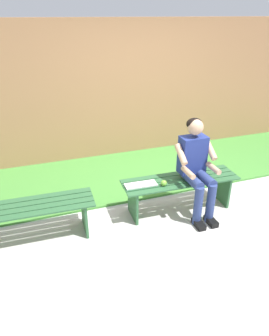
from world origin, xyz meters
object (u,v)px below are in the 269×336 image
(apple, at_px, (164,183))
(book_open, at_px, (141,185))
(bench_far, at_px, (24,215))
(bench_near, at_px, (180,187))
(person_seated, at_px, (196,165))

(apple, bearing_deg, book_open, -19.12)
(bench_far, xyz_separation_m, apple, (-1.71, 0.09, 0.16))
(bench_far, relative_size, apple, 21.05)
(bench_near, bearing_deg, book_open, -0.66)
(bench_near, height_order, book_open, book_open)
(bench_far, relative_size, book_open, 3.89)
(person_seated, height_order, book_open, person_seated)
(bench_near, bearing_deg, person_seated, 146.80)
(apple, bearing_deg, bench_near, -162.55)
(bench_near, distance_m, apple, 0.34)
(person_seated, relative_size, apple, 16.54)
(bench_far, height_order, apple, apple)
(bench_near, distance_m, person_seated, 0.40)
(bench_near, xyz_separation_m, bench_far, (1.99, -0.00, 0.00))
(person_seated, bearing_deg, bench_far, -2.73)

